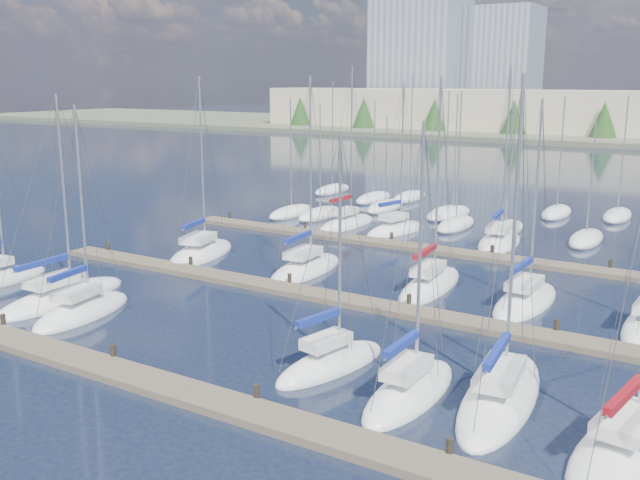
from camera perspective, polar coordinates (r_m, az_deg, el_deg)
The scene contains 19 objects.
ground at distance 81.09m, azimuth 17.49°, elevation 3.37°, with size 400.00×400.00×0.00m, color #1C2438.
dock_near at distance 30.47m, azimuth -12.25°, elevation -11.37°, with size 44.00×1.93×1.10m.
dock_mid at distance 40.93m, azimuth 1.50°, elevation -4.73°, with size 44.00×1.93×1.10m.
dock_far at distance 53.04m, azimuth 9.19°, elevation -0.79°, with size 44.00×1.93×1.10m.
sailboat_k at distance 43.92m, azimuth 8.79°, elevation -3.60°, with size 3.00×8.94×13.36m.
sailboat_b at distance 43.63m, azimuth -19.97°, elevation -4.38°, with size 3.22×9.15×12.41m.
sailboat_g at distance 27.39m, azimuth 23.46°, elevation -15.02°, with size 4.17×8.83×14.11m.
sailboat_n at distance 61.59m, azimuth 2.14°, elevation 1.30°, with size 2.75×7.97×14.22m.
sailboat_j at distance 47.17m, azimuth -1.13°, elevation -2.31°, with size 3.28×8.11×13.39m.
sailboat_o at distance 59.50m, azimuth 6.09°, elevation 0.82°, with size 3.95×7.16×12.92m.
sailboat_p at distance 56.66m, azimuth 14.15°, elevation -0.12°, with size 3.82×8.67×14.16m.
sailboat_f at distance 29.76m, azimuth 14.23°, elevation -12.03°, with size 3.67×9.69×13.41m.
sailboat_l at distance 42.03m, azimuth 16.11°, elevation -4.73°, with size 2.81×8.03×12.18m.
sailboat_h at distance 52.10m, azimuth -9.48°, elevation -1.03°, with size 4.99×8.48×13.39m.
sailboat_d at distance 31.89m, azimuth 0.87°, elevation -9.86°, with size 3.33×6.79×11.06m.
sailboat_c at distance 40.75m, azimuth -18.48°, elevation -5.44°, with size 3.79×7.34×11.92m.
sailboat_e at distance 29.47m, azimuth 7.18°, elevation -11.96°, with size 2.38×7.19×11.66m.
distant_boats at distance 67.09m, azimuth 10.36°, elevation 2.14°, with size 36.93×20.75×13.30m.
shoreline at distance 170.72m, azimuth 21.13°, elevation 10.29°, with size 400.00×60.00×38.00m.
Camera 1 is at (19.73, -17.65, 12.49)m, focal length 40.00 mm.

